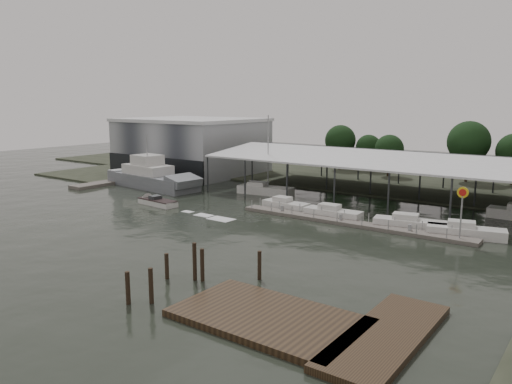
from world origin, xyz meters
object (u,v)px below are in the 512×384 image
Objects in this scene: grey_trawler at (152,178)px; shell_fuel_sign at (462,203)px; white_sailboat at (265,190)px; speedboat_underway at (155,202)px.

shell_fuel_sign is at bearing 1.30° from grey_trawler.
white_sailboat reaches higher than speedboat_underway.
shell_fuel_sign is 0.31× the size of speedboat_underway.
white_sailboat is 16.75m from speedboat_underway.
speedboat_underway is at bearing -124.93° from white_sailboat.
speedboat_underway is at bearing -35.32° from grey_trawler.
grey_trawler is 18.96m from white_sailboat.
speedboat_underway is (-7.52, -14.97, -0.25)m from white_sailboat.
shell_fuel_sign is 48.65m from grey_trawler.
speedboat_underway is (10.50, -9.15, -1.19)m from grey_trawler.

